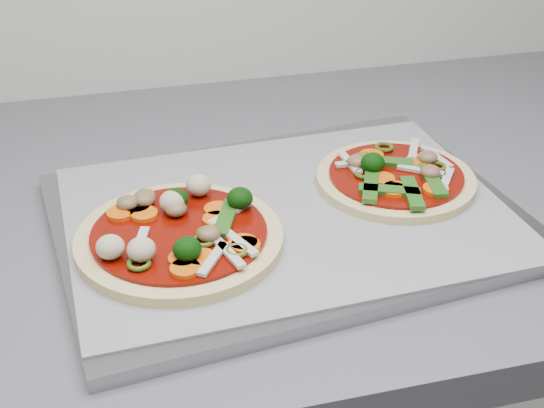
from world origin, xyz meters
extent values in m
cube|color=gray|center=(-0.67, 1.23, 0.91)|extent=(0.46, 0.36, 0.01)
cube|color=gray|center=(-0.67, 1.23, 0.91)|extent=(0.42, 0.31, 0.00)
cylinder|color=#EDD988|center=(-0.78, 1.20, 0.92)|extent=(0.23, 0.23, 0.01)
cylinder|color=#751100|center=(-0.78, 1.20, 0.93)|extent=(0.19, 0.19, 0.00)
cube|color=#2E6317|center=(-0.73, 1.20, 0.93)|extent=(0.04, 0.06, 0.00)
cube|color=beige|center=(-0.73, 1.16, 0.93)|extent=(0.03, 0.05, 0.00)
cylinder|color=orange|center=(-0.74, 1.22, 0.93)|extent=(0.03, 0.03, 0.00)
ellipsoid|color=brown|center=(-0.80, 1.25, 0.94)|extent=(0.03, 0.03, 0.01)
cube|color=beige|center=(-0.74, 1.15, 0.93)|extent=(0.02, 0.05, 0.00)
ellipsoid|color=#063505|center=(-0.78, 1.15, 0.94)|extent=(0.03, 0.03, 0.02)
ellipsoid|color=#BCB28D|center=(-0.84, 1.17, 0.94)|extent=(0.03, 0.03, 0.02)
torus|color=#395212|center=(-0.82, 1.15, 0.93)|extent=(0.03, 0.03, 0.00)
cylinder|color=orange|center=(-0.78, 1.15, 0.93)|extent=(0.03, 0.03, 0.00)
ellipsoid|color=brown|center=(-0.80, 1.25, 0.94)|extent=(0.03, 0.03, 0.01)
torus|color=#395212|center=(-0.76, 1.17, 0.93)|extent=(0.03, 0.03, 0.00)
torus|color=#395212|center=(-0.74, 1.15, 0.93)|extent=(0.02, 0.02, 0.00)
torus|color=#395212|center=(-0.75, 1.19, 0.93)|extent=(0.03, 0.03, 0.00)
cylinder|color=orange|center=(-0.78, 1.14, 0.93)|extent=(0.03, 0.03, 0.00)
ellipsoid|color=brown|center=(-0.82, 1.25, 0.94)|extent=(0.03, 0.03, 0.01)
cylinder|color=orange|center=(-0.77, 1.15, 0.93)|extent=(0.03, 0.03, 0.00)
ellipsoid|color=#BCB28D|center=(-0.75, 1.26, 0.94)|extent=(0.03, 0.03, 0.02)
cylinder|color=orange|center=(-0.74, 1.21, 0.93)|extent=(0.03, 0.03, 0.00)
ellipsoid|color=brown|center=(-0.78, 1.22, 0.94)|extent=(0.03, 0.03, 0.01)
cube|color=beige|center=(-0.81, 1.18, 0.93)|extent=(0.02, 0.05, 0.00)
ellipsoid|color=#BCB28D|center=(-0.81, 1.16, 0.94)|extent=(0.03, 0.03, 0.02)
cylinder|color=orange|center=(-0.82, 1.24, 0.93)|extent=(0.04, 0.04, 0.00)
ellipsoid|color=#063505|center=(-0.72, 1.22, 0.94)|extent=(0.03, 0.03, 0.02)
cylinder|color=orange|center=(-0.73, 1.16, 0.93)|extent=(0.04, 0.04, 0.00)
cylinder|color=orange|center=(-0.73, 1.16, 0.93)|extent=(0.03, 0.03, 0.00)
cube|color=beige|center=(-0.76, 1.15, 0.93)|extent=(0.03, 0.04, 0.00)
ellipsoid|color=#BCB28D|center=(-0.78, 1.23, 0.94)|extent=(0.03, 0.03, 0.02)
cylinder|color=orange|center=(-0.80, 1.23, 0.93)|extent=(0.03, 0.03, 0.00)
cylinder|color=orange|center=(-0.81, 1.24, 0.93)|extent=(0.03, 0.03, 0.00)
ellipsoid|color=brown|center=(-0.75, 1.18, 0.94)|extent=(0.02, 0.02, 0.01)
ellipsoid|color=#063505|center=(-0.77, 1.24, 0.94)|extent=(0.03, 0.03, 0.02)
cube|color=beige|center=(-0.73, 1.21, 0.93)|extent=(0.04, 0.03, 0.00)
cylinder|color=#EDD988|center=(-0.55, 1.25, 0.92)|extent=(0.16, 0.16, 0.01)
cylinder|color=#751100|center=(-0.55, 1.25, 0.93)|extent=(0.14, 0.14, 0.00)
cylinder|color=orange|center=(-0.58, 1.28, 0.93)|extent=(0.04, 0.04, 0.00)
cube|color=#2E6317|center=(-0.53, 1.22, 0.93)|extent=(0.02, 0.06, 0.00)
cube|color=#2E6317|center=(-0.57, 1.22, 0.93)|extent=(0.06, 0.04, 0.00)
cube|color=#2E6317|center=(-0.59, 1.23, 0.93)|extent=(0.04, 0.06, 0.00)
ellipsoid|color=brown|center=(-0.51, 1.26, 0.93)|extent=(0.03, 0.03, 0.01)
cylinder|color=orange|center=(-0.57, 1.22, 0.93)|extent=(0.03, 0.03, 0.00)
torus|color=#395212|center=(-0.53, 1.26, 0.93)|extent=(0.02, 0.02, 0.00)
torus|color=#395212|center=(-0.51, 1.25, 0.93)|extent=(0.03, 0.03, 0.00)
torus|color=#395212|center=(-0.57, 1.29, 0.93)|extent=(0.03, 0.03, 0.00)
cube|color=beige|center=(-0.52, 1.29, 0.93)|extent=(0.03, 0.05, 0.00)
cylinder|color=orange|center=(-0.57, 1.22, 0.93)|extent=(0.03, 0.03, 0.00)
ellipsoid|color=brown|center=(-0.52, 1.24, 0.93)|extent=(0.02, 0.02, 0.01)
cylinder|color=orange|center=(-0.53, 1.21, 0.93)|extent=(0.04, 0.04, 0.00)
cube|color=#2E6317|center=(-0.56, 1.27, 0.93)|extent=(0.06, 0.04, 0.00)
cube|color=#2E6317|center=(-0.55, 1.21, 0.93)|extent=(0.03, 0.06, 0.00)
torus|color=#395212|center=(-0.54, 1.30, 0.93)|extent=(0.03, 0.03, 0.00)
torus|color=#395212|center=(-0.59, 1.25, 0.93)|extent=(0.03, 0.03, 0.00)
cube|color=beige|center=(-0.59, 1.28, 0.93)|extent=(0.01, 0.05, 0.00)
cube|color=beige|center=(-0.50, 1.27, 0.93)|extent=(0.02, 0.05, 0.00)
cube|color=beige|center=(-0.51, 1.22, 0.93)|extent=(0.03, 0.04, 0.00)
cylinder|color=orange|center=(-0.52, 1.27, 0.93)|extent=(0.04, 0.04, 0.00)
cylinder|color=orange|center=(-0.57, 1.24, 0.93)|extent=(0.03, 0.03, 0.00)
cylinder|color=orange|center=(-0.56, 1.29, 0.93)|extent=(0.03, 0.03, 0.00)
ellipsoid|color=#063505|center=(-0.57, 1.26, 0.94)|extent=(0.03, 0.03, 0.02)
cube|color=beige|center=(-0.58, 1.28, 0.93)|extent=(0.05, 0.01, 0.00)
ellipsoid|color=brown|center=(-0.59, 1.27, 0.93)|extent=(0.03, 0.03, 0.01)
cube|color=beige|center=(-0.53, 1.25, 0.93)|extent=(0.04, 0.04, 0.00)
camera|label=1|loc=(-0.84, 0.64, 1.29)|focal=50.00mm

